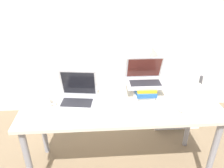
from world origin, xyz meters
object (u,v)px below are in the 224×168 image
Objects in this scene: mug at (45,102)px; laptop_left at (78,96)px; book_stack at (144,90)px; mini_fridge at (176,88)px; laptop_on_books at (145,78)px; mouse at (181,108)px; wireless_keyboard at (152,113)px.

laptop_left is at bearing 13.67° from mug.
mini_fridge reaches higher than book_stack.
laptop_left reaches higher than book_stack.
laptop_on_books is at bearing 12.52° from mug.
mini_fridge is at bearing 71.81° from mouse.
mug is (-0.83, -0.14, 0.00)m from book_stack.
mini_fridge is at bearing 48.93° from book_stack.
mini_fridge is at bearing 28.93° from mug.
mini_fridge is (0.53, 0.61, -0.33)m from book_stack.
wireless_keyboard is at bearing -10.82° from mug.
laptop_left is 0.84m from mouse.
mouse is 1.08m from mug.
laptop_on_books is at bearing 89.98° from wireless_keyboard.
book_stack is at bearing 91.38° from wireless_keyboard.
laptop_on_books is at bearing 80.22° from book_stack.
laptop_left is 0.37× the size of mini_fridge.
wireless_keyboard is 0.24m from mouse.
book_stack is at bearing 132.94° from mouse.
book_stack is 0.84m from mug.
laptop_left is 1.30× the size of book_stack.
laptop_on_books is 2.95× the size of mouse.
book_stack is 2.34× the size of mouse.
mini_fridge is at bearing 47.25° from laptop_on_books.
laptop_left is 1.14× the size of wireless_keyboard.
mini_fridge is (0.52, 0.91, -0.29)m from wireless_keyboard.
mug is 0.15× the size of mini_fridge.
laptop_on_books is 0.40m from mouse.
laptop_on_books is 0.88m from mini_fridge.
wireless_keyboard is 2.67× the size of mouse.
laptop_left is 3.04× the size of mouse.
wireless_keyboard is at bearing -170.43° from mouse.
mug is 1.58m from mini_fridge.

